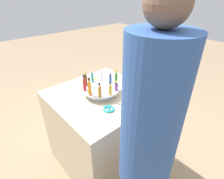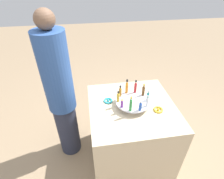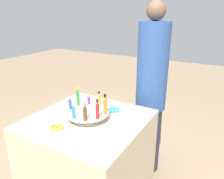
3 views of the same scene
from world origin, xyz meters
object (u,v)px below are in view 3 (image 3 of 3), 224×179
(bottle_teal, at_px, (73,112))
(bottle_purple, at_px, (89,99))
(bottle_orange, at_px, (105,105))
(bottle_amber, at_px, (105,102))
(ribbon_bow_teal, at_px, (114,110))
(bottle_green, at_px, (78,97))
(person_figure, at_px, (151,93))
(bottle_gold, at_px, (99,99))
(bottle_blue, at_px, (70,103))
(ribbon_bow_gold, at_px, (57,127))
(display_stand, at_px, (87,114))
(bottle_clear, at_px, (68,107))
(bottle_brown, at_px, (85,112))
(bottle_red, at_px, (97,110))

(bottle_teal, relative_size, bottle_purple, 1.31)
(bottle_orange, relative_size, bottle_purple, 1.74)
(bottle_amber, distance_m, ribbon_bow_teal, 0.15)
(bottle_green, relative_size, person_figure, 0.09)
(bottle_teal, relative_size, bottle_green, 0.74)
(bottle_gold, bearing_deg, bottle_amber, 66.40)
(bottle_gold, relative_size, bottle_blue, 1.14)
(ribbon_bow_gold, bearing_deg, display_stand, 155.29)
(bottle_clear, relative_size, bottle_purple, 1.34)
(bottle_amber, bearing_deg, bottle_gold, -113.60)
(bottle_teal, bearing_deg, bottle_gold, 174.40)
(bottle_clear, height_order, bottle_brown, bottle_brown)
(display_stand, bearing_deg, bottle_purple, -149.60)
(bottle_blue, bearing_deg, bottle_amber, 120.40)
(display_stand, height_order, bottle_purple, bottle_purple)
(display_stand, distance_m, person_figure, 0.71)
(ribbon_bow_gold, bearing_deg, person_figure, 159.28)
(bottle_red, distance_m, bottle_purple, 0.26)
(person_figure, bearing_deg, bottle_clear, -3.51)
(display_stand, bearing_deg, bottle_green, -113.60)
(bottle_amber, distance_m, bottle_green, 0.22)
(bottle_amber, bearing_deg, ribbon_bow_gold, -30.84)
(bottle_orange, xyz_separation_m, bottle_green, (-0.03, -0.26, 0.00))
(bottle_red, height_order, bottle_amber, bottle_red)
(bottle_green, relative_size, ribbon_bow_teal, 1.71)
(bottle_teal, bearing_deg, display_stand, 174.40)
(bottle_purple, bearing_deg, person_figure, 151.18)
(bottle_green, bearing_deg, bottle_blue, -5.60)
(bottle_green, distance_m, ribbon_bow_teal, 0.30)
(display_stand, bearing_deg, bottle_brown, 30.40)
(bottle_teal, height_order, bottle_amber, bottle_amber)
(bottle_gold, xyz_separation_m, person_figure, (-0.54, 0.22, -0.09))
(display_stand, xyz_separation_m, bottle_clear, (0.10, -0.09, 0.08))
(bottle_orange, relative_size, person_figure, 0.09)
(bottle_green, height_order, ribbon_bow_gold, bottle_green)
(bottle_clear, relative_size, bottle_gold, 1.02)
(bottle_teal, xyz_separation_m, bottle_orange, (-0.16, 0.15, 0.02))
(bottle_teal, xyz_separation_m, ribbon_bow_gold, (0.08, -0.09, -0.10))
(bottle_purple, xyz_separation_m, ribbon_bow_teal, (-0.10, 0.17, -0.09))
(ribbon_bow_teal, bearing_deg, bottle_clear, -30.84)
(bottle_orange, bearing_deg, display_stand, -77.60)
(bottle_brown, bearing_deg, bottle_amber, 174.40)
(bottle_red, distance_m, bottle_green, 0.27)
(bottle_clear, distance_m, bottle_brown, 0.16)
(bottle_teal, bearing_deg, bottle_green, -149.60)
(bottle_teal, bearing_deg, person_figure, 162.80)
(bottle_orange, xyz_separation_m, ribbon_bow_teal, (-0.19, -0.03, -0.12))
(bottle_teal, height_order, bottle_orange, bottle_orange)
(bottle_purple, bearing_deg, bottle_blue, -23.60)
(display_stand, height_order, ribbon_bow_gold, display_stand)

